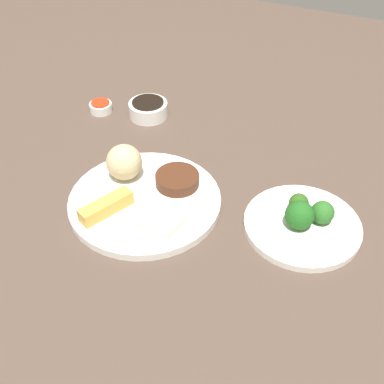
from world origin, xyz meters
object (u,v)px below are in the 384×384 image
(main_plate, at_px, (144,201))
(soy_sauce_bowl, at_px, (148,110))
(broccoli_plate, at_px, (302,225))
(sauce_ramekin_sweet_and_sour, at_px, (101,107))

(main_plate, xyz_separation_m, soy_sauce_bowl, (-0.29, -0.15, 0.01))
(main_plate, height_order, broccoli_plate, main_plate)
(broccoli_plate, distance_m, sauce_ramekin_sweet_and_sour, 0.60)
(sauce_ramekin_sweet_and_sour, bearing_deg, soy_sauce_bowl, 104.54)
(main_plate, height_order, sauce_ramekin_sweet_and_sour, sauce_ramekin_sweet_and_sour)
(broccoli_plate, xyz_separation_m, soy_sauce_bowl, (-0.22, -0.45, 0.01))
(main_plate, bearing_deg, broccoli_plate, 102.19)
(soy_sauce_bowl, height_order, sauce_ramekin_sweet_and_sour, soy_sauce_bowl)
(main_plate, relative_size, soy_sauce_bowl, 3.16)
(main_plate, distance_m, sauce_ramekin_sweet_and_sour, 0.37)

